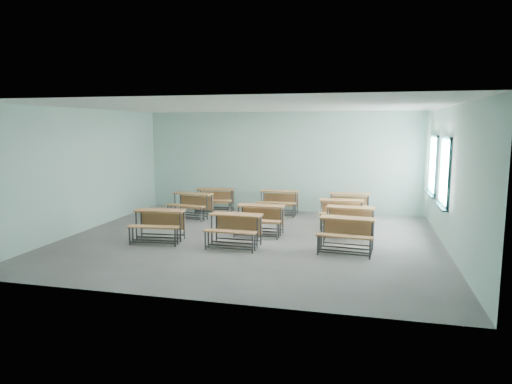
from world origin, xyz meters
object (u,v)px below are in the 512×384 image
desk_unit_r0c1 (235,225)px  desk_unit_r1c2 (350,217)px  desk_unit_r2c0 (192,201)px  desk_unit_r3c1 (279,199)px  desk_unit_r0c0 (159,221)px  desk_unit_r3c0 (215,196)px  desk_unit_r0c2 (347,229)px  desk_unit_r1c1 (260,215)px  desk_unit_r2c2 (341,209)px  desk_unit_r3c2 (350,202)px

desk_unit_r0c1 → desk_unit_r1c2: 2.96m
desk_unit_r2c0 → desk_unit_r3c1: bearing=32.2°
desk_unit_r0c0 → desk_unit_r0c1: same height
desk_unit_r0c0 → desk_unit_r3c0: (0.08, 3.90, 0.00)m
desk_unit_r1c2 → desk_unit_r2c0: same height
desk_unit_r0c0 → desk_unit_r2c0: bearing=89.4°
desk_unit_r0c2 → desk_unit_r1c2: same height
desk_unit_r1c2 → desk_unit_r1c1: bearing=-169.1°
desk_unit_r1c1 → desk_unit_r2c0: bearing=148.4°
desk_unit_r2c2 → desk_unit_r3c1: (-2.00, 1.35, 0.00)m
desk_unit_r2c2 → desk_unit_r3c2: size_ratio=1.03×
desk_unit_r2c2 → desk_unit_r3c2: (0.17, 1.27, 0.00)m
desk_unit_r3c0 → desk_unit_r2c0: bearing=-115.2°
desk_unit_r0c0 → desk_unit_r2c2: size_ratio=1.01×
desk_unit_r0c0 → desk_unit_r1c1: 2.53m
desk_unit_r0c1 → desk_unit_r3c1: same height
desk_unit_r0c0 → desk_unit_r3c2: same height
desk_unit_r1c2 → desk_unit_r3c1: same height
desk_unit_r1c1 → desk_unit_r3c1: (-0.04, 2.71, 0.00)m
desk_unit_r1c1 → desk_unit_r3c0: same height
desk_unit_r1c1 → desk_unit_r0c0: bearing=-150.0°
desk_unit_r0c0 → desk_unit_r1c2: bearing=12.4°
desk_unit_r0c2 → desk_unit_r1c2: size_ratio=1.01×
desk_unit_r0c2 → desk_unit_r2c2: size_ratio=1.00×
desk_unit_r0c0 → desk_unit_r3c2: size_ratio=1.05×
desk_unit_r2c2 → desk_unit_r3c0: (-4.09, 1.31, 0.00)m
desk_unit_r0c2 → desk_unit_r3c1: bearing=125.3°
desk_unit_r1c1 → desk_unit_r2c0: (-2.48, 1.57, 0.00)m
desk_unit_r0c0 → desk_unit_r0c1: bearing=-7.5°
desk_unit_r0c2 → desk_unit_r2c0: same height
desk_unit_r3c2 → desk_unit_r2c0: bearing=-168.7°
desk_unit_r3c0 → desk_unit_r1c2: bearing=-36.0°
desk_unit_r3c0 → desk_unit_r3c1: same height
desk_unit_r2c2 → desk_unit_r2c0: bearing=172.5°
desk_unit_r2c0 → desk_unit_r2c2: bearing=4.5°
desk_unit_r3c1 → desk_unit_r2c0: bearing=-154.0°
desk_unit_r0c1 → desk_unit_r1c1: size_ratio=1.00×
desk_unit_r0c2 → desk_unit_r3c2: size_ratio=1.03×
desk_unit_r0c1 → desk_unit_r2c2: same height
desk_unit_r0c2 → desk_unit_r3c0: bearing=143.7°
desk_unit_r0c1 → desk_unit_r3c2: bearing=59.4°
desk_unit_r0c1 → desk_unit_r1c2: same height
desk_unit_r0c1 → desk_unit_r0c2: same height
desk_unit_r1c2 → desk_unit_r3c1: size_ratio=1.03×
desk_unit_r1c1 → desk_unit_r3c1: bearing=91.6°
desk_unit_r0c0 → desk_unit_r2c0: (-0.27, 2.80, 0.00)m
desk_unit_r0c0 → desk_unit_r1c2: (4.44, 1.50, 0.00)m
desk_unit_r1c2 → desk_unit_r2c2: bearing=108.0°
desk_unit_r0c0 → desk_unit_r2c0: same height
desk_unit_r0c1 → desk_unit_r3c2: 4.60m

